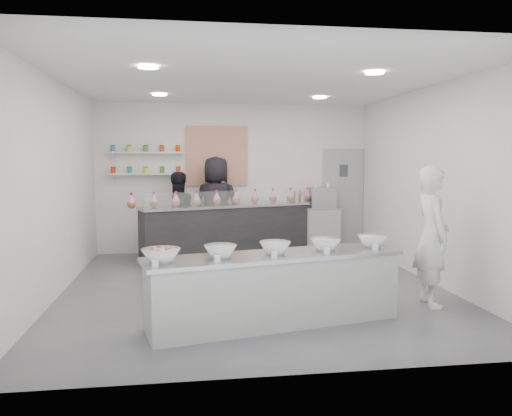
{
  "coord_description": "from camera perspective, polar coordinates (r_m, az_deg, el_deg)",
  "views": [
    {
      "loc": [
        -0.98,
        -7.15,
        1.91
      ],
      "look_at": [
        0.09,
        0.4,
        1.15
      ],
      "focal_mm": 35.0,
      "sensor_mm": 36.0,
      "label": 1
    }
  ],
  "objects": [
    {
      "name": "right_wall",
      "position": [
        8.07,
        19.51,
        2.48
      ],
      "size": [
        0.0,
        6.0,
        6.0
      ],
      "primitive_type": "plane",
      "rotation": [
        1.57,
        0.0,
        -1.57
      ],
      "color": "white",
      "rests_on": "floor"
    },
    {
      "name": "downlight_0",
      "position": [
        6.25,
        -12.23,
        15.45
      ],
      "size": [
        0.24,
        0.24,
        0.02
      ],
      "primitive_type": "cylinder",
      "color": "white",
      "rests_on": "ceiling"
    },
    {
      "name": "left_wall",
      "position": [
        7.38,
        -21.94,
        2.12
      ],
      "size": [
        0.0,
        6.0,
        6.0
      ],
      "primitive_type": "plane",
      "rotation": [
        1.57,
        0.0,
        1.57
      ],
      "color": "white",
      "rests_on": "floor"
    },
    {
      "name": "downlight_3",
      "position": [
        9.13,
        7.3,
        12.41
      ],
      "size": [
        0.24,
        0.24,
        0.02
      ],
      "primitive_type": "cylinder",
      "color": "white",
      "rests_on": "ceiling"
    },
    {
      "name": "sneeze_guard",
      "position": [
        9.25,
        -2.69,
        1.12
      ],
      "size": [
        3.12,
        1.02,
        0.28
      ],
      "primitive_type": "cube",
      "rotation": [
        0.0,
        0.0,
        0.31
      ],
      "color": "white",
      "rests_on": "back_bar"
    },
    {
      "name": "prep_bowls",
      "position": [
        5.71,
        2.2,
        -4.56
      ],
      "size": [
        2.99,
        1.09,
        0.14
      ],
      "primitive_type": null,
      "rotation": [
        0.0,
        0.0,
        0.22
      ],
      "color": "white",
      "rests_on": "prep_counter"
    },
    {
      "name": "back_door",
      "position": [
        10.67,
        9.9,
        1.01
      ],
      "size": [
        0.88,
        0.04,
        2.1
      ],
      "primitive_type": "cube",
      "color": "#9F9F9C",
      "rests_on": "floor"
    },
    {
      "name": "espresso_ledge",
      "position": [
        10.35,
        6.2,
        -2.42
      ],
      "size": [
        1.22,
        0.39,
        0.9
      ],
      "primitive_type": "cube",
      "color": "#A4A49F",
      "rests_on": "floor"
    },
    {
      "name": "jar_shelf_upper",
      "position": [
        10.08,
        -12.49,
        6.21
      ],
      "size": [
        1.45,
        0.22,
        0.04
      ],
      "primitive_type": "cube",
      "color": "silver",
      "rests_on": "back_wall"
    },
    {
      "name": "pattern_panel",
      "position": [
        10.14,
        -4.5,
        5.93
      ],
      "size": [
        1.25,
        0.03,
        1.2
      ],
      "primitive_type": "cube",
      "color": "#BD3803",
      "rests_on": "back_wall"
    },
    {
      "name": "preserve_jars",
      "position": [
        10.06,
        -12.48,
        5.42
      ],
      "size": [
        1.45,
        0.1,
        0.56
      ],
      "primitive_type": null,
      "color": "#E92F00",
      "rests_on": "jar_shelf_lower"
    },
    {
      "name": "downlight_2",
      "position": [
        8.82,
        -10.98,
        12.59
      ],
      "size": [
        0.24,
        0.24,
        0.02
      ],
      "primitive_type": "cylinder",
      "color": "white",
      "rests_on": "ceiling"
    },
    {
      "name": "prep_counter",
      "position": [
        5.81,
        2.18,
        -9.24
      ],
      "size": [
        3.08,
        1.31,
        0.82
      ],
      "primitive_type": "cube",
      "rotation": [
        0.0,
        0.0,
        0.22
      ],
      "color": "#A4A49F",
      "rests_on": "floor"
    },
    {
      "name": "cookie_bags",
      "position": [
        9.52,
        -3.38,
        1.24
      ],
      "size": [
        3.63,
        1.3,
        0.28
      ],
      "primitive_type": null,
      "rotation": [
        0.0,
        0.0,
        0.31
      ],
      "color": "pink",
      "rests_on": "back_bar"
    },
    {
      "name": "woman_prep",
      "position": [
        6.82,
        19.46,
        -3.08
      ],
      "size": [
        0.51,
        0.71,
        1.81
      ],
      "primitive_type": "imported",
      "rotation": [
        0.0,
        0.0,
        1.46
      ],
      "color": "white",
      "rests_on": "floor"
    },
    {
      "name": "cup_stacks",
      "position": [
        10.22,
        4.96,
        1.0
      ],
      "size": [
        0.24,
        0.24,
        0.34
      ],
      "primitive_type": null,
      "color": "#CAA997",
      "rests_on": "espresso_ledge"
    },
    {
      "name": "espresso_machine",
      "position": [
        10.34,
        7.55,
        1.17
      ],
      "size": [
        0.52,
        0.36,
        0.39
      ],
      "primitive_type": "cube",
      "color": "#93969E",
      "rests_on": "espresso_ledge"
    },
    {
      "name": "label_cards",
      "position": [
        5.22,
        1.98,
        -5.94
      ],
      "size": [
        2.66,
        0.04,
        0.07
      ],
      "primitive_type": null,
      "color": "white",
      "rests_on": "prep_counter"
    },
    {
      "name": "staff_right",
      "position": [
        9.81,
        -4.54,
        0.23
      ],
      "size": [
        1.11,
        0.92,
        1.95
      ],
      "primitive_type": "imported",
      "rotation": [
        0.0,
        0.0,
        2.78
      ],
      "color": "black",
      "rests_on": "floor"
    },
    {
      "name": "downlight_1",
      "position": [
        6.68,
        13.39,
        14.8
      ],
      "size": [
        0.24,
        0.24,
        0.02
      ],
      "primitive_type": "cylinder",
      "color": "white",
      "rests_on": "ceiling"
    },
    {
      "name": "ceiling",
      "position": [
        7.3,
        -0.25,
        14.32
      ],
      "size": [
        6.0,
        6.0,
        0.0
      ],
      "primitive_type": "plane",
      "rotation": [
        3.14,
        0.0,
        0.0
      ],
      "color": "white",
      "rests_on": "floor"
    },
    {
      "name": "back_wall",
      "position": [
        10.2,
        -2.52,
        3.41
      ],
      "size": [
        5.5,
        0.0,
        5.5
      ],
      "primitive_type": "plane",
      "rotation": [
        1.57,
        0.0,
        0.0
      ],
      "color": "white",
      "rests_on": "floor"
    },
    {
      "name": "staff_left",
      "position": [
        9.77,
        -9.04,
        -0.74
      ],
      "size": [
        0.98,
        0.88,
        1.65
      ],
      "primitive_type": "imported",
      "rotation": [
        0.0,
        0.0,
        3.54
      ],
      "color": "black",
      "rests_on": "floor"
    },
    {
      "name": "jar_shelf_lower",
      "position": [
        10.08,
        -12.44,
        3.82
      ],
      "size": [
        1.45,
        0.22,
        0.04
      ],
      "primitive_type": "cube",
      "color": "silver",
      "rests_on": "back_wall"
    },
    {
      "name": "back_bar",
      "position": [
        9.59,
        -3.36,
        -2.66
      ],
      "size": [
        3.35,
        1.6,
        1.03
      ],
      "primitive_type": "cube",
      "rotation": [
        0.0,
        0.0,
        0.31
      ],
      "color": "black",
      "rests_on": "floor"
    },
    {
      "name": "floor",
      "position": [
        7.46,
        -0.24,
        -9.11
      ],
      "size": [
        6.0,
        6.0,
        0.0
      ],
      "primitive_type": "plane",
      "color": "#515156",
      "rests_on": "ground"
    }
  ]
}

